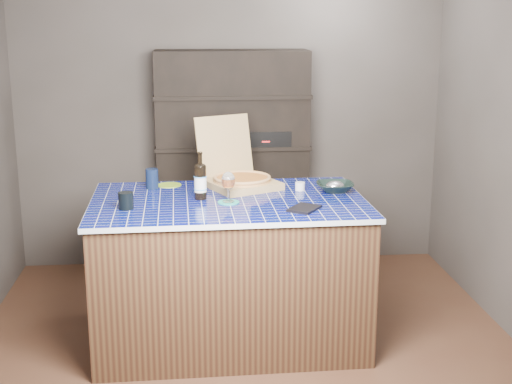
{
  "coord_description": "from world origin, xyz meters",
  "views": [
    {
      "loc": [
        -0.32,
        -4.1,
        2.07
      ],
      "look_at": [
        0.05,
        0.0,
        1.04
      ],
      "focal_mm": 50.0,
      "sensor_mm": 36.0,
      "label": 1
    }
  ],
  "objects": [
    {
      "name": "pizza_box",
      "position": [
        -0.0,
        0.55,
        1.01
      ],
      "size": [
        0.59,
        0.63,
        0.45
      ],
      "rotation": [
        0.0,
        0.0,
        0.45
      ],
      "color": "tan",
      "rests_on": "kitchen_island"
    },
    {
      "name": "green_trivet",
      "position": [
        -0.48,
        0.64,
        0.94
      ],
      "size": [
        0.16,
        0.16,
        0.01
      ],
      "primitive_type": "cylinder",
      "color": "#7EA623",
      "rests_on": "kitchen_island"
    },
    {
      "name": "dvd_case",
      "position": [
        0.34,
        -0.06,
        0.95
      ],
      "size": [
        0.23,
        0.24,
        0.02
      ],
      "primitive_type": "cube",
      "rotation": [
        0.0,
        0.0,
        -0.61
      ],
      "color": "black",
      "rests_on": "kitchen_island"
    },
    {
      "name": "wine_glass",
      "position": [
        -0.1,
        0.14,
        1.08
      ],
      "size": [
        0.08,
        0.08,
        0.19
      ],
      "color": "white",
      "rests_on": "teal_trivet"
    },
    {
      "name": "foil_contents",
      "position": [
        0.61,
        0.37,
        0.98
      ],
      "size": [
        0.12,
        0.1,
        0.06
      ],
      "primitive_type": "ellipsoid",
      "color": "silver",
      "rests_on": "bowl"
    },
    {
      "name": "white_jar",
      "position": [
        0.38,
        0.42,
        0.97
      ],
      "size": [
        0.06,
        0.06,
        0.05
      ],
      "primitive_type": "cylinder",
      "color": "white",
      "rests_on": "kitchen_island"
    },
    {
      "name": "room",
      "position": [
        0.0,
        0.0,
        1.25
      ],
      "size": [
        3.5,
        3.5,
        3.5
      ],
      "color": "#4F3322",
      "rests_on": "ground"
    },
    {
      "name": "tumbler",
      "position": [
        -0.72,
        0.05,
        0.99
      ],
      "size": [
        0.09,
        0.09,
        0.1
      ],
      "primitive_type": "cylinder",
      "color": "black",
      "rests_on": "kitchen_island"
    },
    {
      "name": "bowl",
      "position": [
        0.61,
        0.37,
        0.97
      ],
      "size": [
        0.26,
        0.26,
        0.06
      ],
      "primitive_type": "imported",
      "rotation": [
        0.0,
        0.0,
        -0.05
      ],
      "color": "black",
      "rests_on": "kitchen_island"
    },
    {
      "name": "shelving_unit",
      "position": [
        0.0,
        1.53,
        0.9
      ],
      "size": [
        1.2,
        0.41,
        1.8
      ],
      "color": "black",
      "rests_on": "floor"
    },
    {
      "name": "kitchen_island",
      "position": [
        -0.1,
        0.22,
        0.47
      ],
      "size": [
        1.74,
        1.12,
        0.94
      ],
      "rotation": [
        0.0,
        0.0,
        0.02
      ],
      "color": "#49321C",
      "rests_on": "floor"
    },
    {
      "name": "navy_cup",
      "position": [
        -0.59,
        0.56,
        1.01
      ],
      "size": [
        0.08,
        0.08,
        0.13
      ],
      "primitive_type": "cylinder",
      "color": "black",
      "rests_on": "kitchen_island"
    },
    {
      "name": "teal_trivet",
      "position": [
        -0.1,
        0.14,
        0.94
      ],
      "size": [
        0.13,
        0.13,
        0.01
      ],
      "primitive_type": "cylinder",
      "color": "teal",
      "rests_on": "kitchen_island"
    },
    {
      "name": "mead_bottle",
      "position": [
        -0.27,
        0.25,
        1.06
      ],
      "size": [
        0.08,
        0.08,
        0.3
      ],
      "color": "black",
      "rests_on": "kitchen_island"
    }
  ]
}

